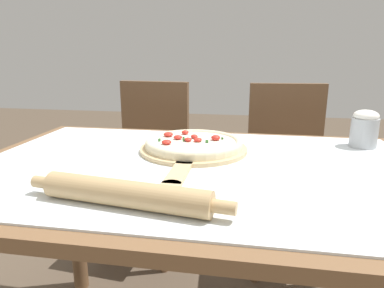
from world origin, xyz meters
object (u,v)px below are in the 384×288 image
object	(u,v)px
chair_right	(287,161)
rolling_pin	(126,194)
pizza_peel	(193,151)
chair_left	(150,154)
flour_cup	(365,128)
pizza	(193,143)

from	to	relation	value
chair_right	rolling_pin	bearing A→B (deg)	-116.15
pizza_peel	chair_left	bearing A→B (deg)	116.71
chair_left	flour_cup	world-z (taller)	chair_left
pizza	flour_cup	size ratio (longest dim) A/B	2.47
pizza_peel	chair_right	distance (m)	0.82
chair_left	chair_right	size ratio (longest dim) A/B	1.00
chair_right	flour_cup	world-z (taller)	chair_right
pizza_peel	chair_right	size ratio (longest dim) A/B	0.56
pizza_peel	chair_left	distance (m)	0.82
rolling_pin	chair_right	distance (m)	1.21
pizza_peel	rolling_pin	world-z (taller)	rolling_pin
pizza	flour_cup	distance (m)	0.55
pizza	chair_right	world-z (taller)	chair_right
chair_right	pizza	bearing A→B (deg)	-122.88
rolling_pin	flour_cup	xyz separation A→B (m)	(0.60, 0.56, 0.03)
flour_cup	chair_right	bearing A→B (deg)	107.84
pizza_peel	pizza	xyz separation A→B (m)	(-0.00, 0.02, 0.02)
pizza_peel	chair_right	bearing A→B (deg)	62.75
flour_cup	rolling_pin	bearing A→B (deg)	-137.17
pizza	chair_right	xyz separation A→B (m)	(0.36, 0.68, -0.25)
pizza	rolling_pin	distance (m)	0.42
chair_right	flour_cup	xyz separation A→B (m)	(0.17, -0.54, 0.29)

